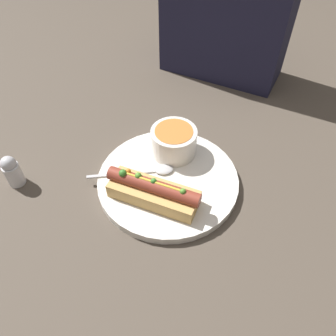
% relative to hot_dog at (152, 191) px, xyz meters
% --- Properties ---
extents(ground_plane, '(4.00, 4.00, 0.00)m').
position_rel_hot_dog_xyz_m(ground_plane, '(0.00, 0.06, -0.04)').
color(ground_plane, '#4C4238').
extents(dinner_plate, '(0.29, 0.29, 0.02)m').
position_rel_hot_dog_xyz_m(dinner_plate, '(0.00, 0.06, -0.03)').
color(dinner_plate, white).
rests_on(dinner_plate, ground_plane).
extents(hot_dog, '(0.18, 0.07, 0.06)m').
position_rel_hot_dog_xyz_m(hot_dog, '(0.00, 0.00, 0.00)').
color(hot_dog, tan).
rests_on(hot_dog, dinner_plate).
extents(soup_bowl, '(0.10, 0.10, 0.06)m').
position_rel_hot_dog_xyz_m(soup_bowl, '(-0.02, 0.14, 0.01)').
color(soup_bowl, silver).
rests_on(soup_bowl, dinner_plate).
extents(spoon, '(0.16, 0.11, 0.01)m').
position_rel_hot_dog_xyz_m(spoon, '(-0.03, 0.06, -0.02)').
color(spoon, '#B7B7BC').
rests_on(spoon, dinner_plate).
extents(salt_shaker, '(0.03, 0.03, 0.07)m').
position_rel_hot_dog_xyz_m(salt_shaker, '(-0.28, -0.08, -0.00)').
color(salt_shaker, silver).
rests_on(salt_shaker, ground_plane).
extents(seated_diner, '(0.33, 0.15, 0.47)m').
position_rel_hot_dog_xyz_m(seated_diner, '(-0.06, 0.52, 0.16)').
color(seated_diner, '#1E1E38').
rests_on(seated_diner, ground_plane).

